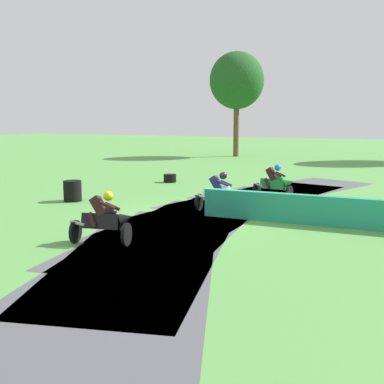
{
  "coord_description": "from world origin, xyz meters",
  "views": [
    {
      "loc": [
        6.39,
        -15.13,
        3.26
      ],
      "look_at": [
        0.01,
        -0.93,
        0.9
      ],
      "focal_mm": 47.03,
      "sensor_mm": 36.0,
      "label": 1
    }
  ],
  "objects_px": {
    "tire_stack_mid_a": "(73,191)",
    "motorcycle_chase_white": "(220,193)",
    "motorcycle_trailing_black": "(104,219)",
    "tire_stack_near": "(170,178)",
    "motorcycle_lead_green": "(275,183)"
  },
  "relations": [
    {
      "from": "motorcycle_lead_green",
      "to": "tire_stack_mid_a",
      "type": "distance_m",
      "value": 7.9
    },
    {
      "from": "motorcycle_trailing_black",
      "to": "tire_stack_mid_a",
      "type": "bearing_deg",
      "value": 134.07
    },
    {
      "from": "tire_stack_mid_a",
      "to": "motorcycle_lead_green",
      "type": "bearing_deg",
      "value": 27.63
    },
    {
      "from": "motorcycle_lead_green",
      "to": "tire_stack_near",
      "type": "relative_size",
      "value": 2.74
    },
    {
      "from": "motorcycle_trailing_black",
      "to": "tire_stack_near",
      "type": "relative_size",
      "value": 2.68
    },
    {
      "from": "tire_stack_near",
      "to": "motorcycle_chase_white",
      "type": "bearing_deg",
      "value": -51.01
    },
    {
      "from": "motorcycle_lead_green",
      "to": "tire_stack_near",
      "type": "xyz_separation_m",
      "value": [
        -6.07,
        2.86,
        -0.46
      ]
    },
    {
      "from": "motorcycle_lead_green",
      "to": "motorcycle_trailing_black",
      "type": "distance_m",
      "value": 8.92
    },
    {
      "from": "tire_stack_mid_a",
      "to": "motorcycle_chase_white",
      "type": "bearing_deg",
      "value": 2.26
    },
    {
      "from": "motorcycle_trailing_black",
      "to": "tire_stack_near",
      "type": "xyz_separation_m",
      "value": [
        -3.9,
        11.51,
        -0.45
      ]
    },
    {
      "from": "motorcycle_chase_white",
      "to": "motorcycle_trailing_black",
      "type": "bearing_deg",
      "value": -102.8
    },
    {
      "from": "motorcycle_trailing_black",
      "to": "motorcycle_chase_white",
      "type": "bearing_deg",
      "value": 77.2
    },
    {
      "from": "motorcycle_chase_white",
      "to": "tire_stack_mid_a",
      "type": "bearing_deg",
      "value": -177.74
    },
    {
      "from": "tire_stack_near",
      "to": "tire_stack_mid_a",
      "type": "height_order",
      "value": "tire_stack_mid_a"
    },
    {
      "from": "motorcycle_lead_green",
      "to": "tire_stack_mid_a",
      "type": "bearing_deg",
      "value": -152.37
    }
  ]
}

